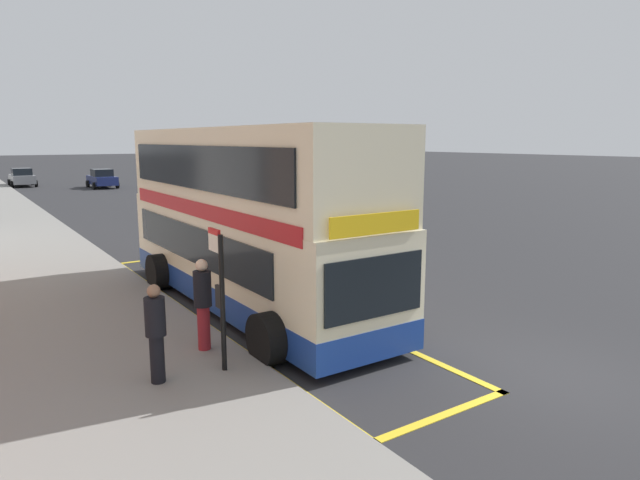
{
  "coord_description": "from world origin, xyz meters",
  "views": [
    {
      "loc": [
        -8.46,
        -5.31,
        4.14
      ],
      "look_at": [
        -0.17,
        7.05,
        1.43
      ],
      "focal_mm": 31.16,
      "sensor_mm": 36.0,
      "label": 1
    }
  ],
  "objects_px": {
    "parked_car_grey_far": "(22,177)",
    "pedestrian_further_back": "(203,301)",
    "double_decker_bus": "(246,225)",
    "parked_car_maroon_kerbside": "(226,199)",
    "bus_stop_sign": "(220,287)",
    "pedestrian_waiting_near_sign": "(156,330)",
    "parked_car_navy_behind": "(102,179)"
  },
  "relations": [
    {
      "from": "bus_stop_sign",
      "to": "parked_car_maroon_kerbside",
      "type": "height_order",
      "value": "bus_stop_sign"
    },
    {
      "from": "double_decker_bus",
      "to": "pedestrian_waiting_near_sign",
      "type": "height_order",
      "value": "double_decker_bus"
    },
    {
      "from": "parked_car_grey_far",
      "to": "pedestrian_further_back",
      "type": "bearing_deg",
      "value": 90.65
    },
    {
      "from": "double_decker_bus",
      "to": "pedestrian_waiting_near_sign",
      "type": "xyz_separation_m",
      "value": [
        -3.4,
        -3.51,
        -1.01
      ]
    },
    {
      "from": "pedestrian_waiting_near_sign",
      "to": "parked_car_navy_behind",
      "type": "bearing_deg",
      "value": 78.45
    },
    {
      "from": "parked_car_grey_far",
      "to": "parked_car_maroon_kerbside",
      "type": "distance_m",
      "value": 28.08
    },
    {
      "from": "bus_stop_sign",
      "to": "parked_car_grey_far",
      "type": "bearing_deg",
      "value": 87.79
    },
    {
      "from": "double_decker_bus",
      "to": "parked_car_navy_behind",
      "type": "bearing_deg",
      "value": 82.35
    },
    {
      "from": "bus_stop_sign",
      "to": "pedestrian_further_back",
      "type": "bearing_deg",
      "value": 85.2
    },
    {
      "from": "double_decker_bus",
      "to": "pedestrian_waiting_near_sign",
      "type": "distance_m",
      "value": 4.99
    },
    {
      "from": "double_decker_bus",
      "to": "parked_car_maroon_kerbside",
      "type": "distance_m",
      "value": 18.1
    },
    {
      "from": "double_decker_bus",
      "to": "parked_car_navy_behind",
      "type": "xyz_separation_m",
      "value": [
        5.13,
        38.19,
        -1.26
      ]
    },
    {
      "from": "parked_car_grey_far",
      "to": "parked_car_navy_behind",
      "type": "height_order",
      "value": "same"
    },
    {
      "from": "bus_stop_sign",
      "to": "parked_car_grey_far",
      "type": "height_order",
      "value": "bus_stop_sign"
    },
    {
      "from": "double_decker_bus",
      "to": "bus_stop_sign",
      "type": "relative_size",
      "value": 4.05
    },
    {
      "from": "double_decker_bus",
      "to": "parked_car_maroon_kerbside",
      "type": "bearing_deg",
      "value": 67.22
    },
    {
      "from": "parked_car_navy_behind",
      "to": "pedestrian_waiting_near_sign",
      "type": "xyz_separation_m",
      "value": [
        -8.52,
        -41.7,
        0.25
      ]
    },
    {
      "from": "double_decker_bus",
      "to": "parked_car_grey_far",
      "type": "distance_m",
      "value": 43.74
    },
    {
      "from": "parked_car_navy_behind",
      "to": "pedestrian_waiting_near_sign",
      "type": "height_order",
      "value": "pedestrian_waiting_near_sign"
    },
    {
      "from": "bus_stop_sign",
      "to": "parked_car_navy_behind",
      "type": "relative_size",
      "value": 0.59
    },
    {
      "from": "bus_stop_sign",
      "to": "parked_car_maroon_kerbside",
      "type": "xyz_separation_m",
      "value": [
        9.26,
        20.23,
        -0.83
      ]
    },
    {
      "from": "double_decker_bus",
      "to": "bus_stop_sign",
      "type": "distance_m",
      "value": 4.27
    },
    {
      "from": "double_decker_bus",
      "to": "pedestrian_further_back",
      "type": "xyz_separation_m",
      "value": [
        -2.19,
        -2.55,
        -0.95
      ]
    },
    {
      "from": "pedestrian_further_back",
      "to": "parked_car_navy_behind",
      "type": "bearing_deg",
      "value": 79.82
    },
    {
      "from": "double_decker_bus",
      "to": "bus_stop_sign",
      "type": "height_order",
      "value": "double_decker_bus"
    },
    {
      "from": "parked_car_grey_far",
      "to": "pedestrian_further_back",
      "type": "relative_size",
      "value": 2.36
    },
    {
      "from": "bus_stop_sign",
      "to": "pedestrian_waiting_near_sign",
      "type": "distance_m",
      "value": 1.27
    },
    {
      "from": "pedestrian_waiting_near_sign",
      "to": "pedestrian_further_back",
      "type": "bearing_deg",
      "value": 38.52
    },
    {
      "from": "double_decker_bus",
      "to": "parked_car_grey_far",
      "type": "bearing_deg",
      "value": 90.59
    },
    {
      "from": "parked_car_grey_far",
      "to": "parked_car_maroon_kerbside",
      "type": "xyz_separation_m",
      "value": [
        7.44,
        -27.08,
        0.0
      ]
    },
    {
      "from": "bus_stop_sign",
      "to": "parked_car_maroon_kerbside",
      "type": "bearing_deg",
      "value": 65.4
    },
    {
      "from": "double_decker_bus",
      "to": "pedestrian_waiting_near_sign",
      "type": "bearing_deg",
      "value": -134.06
    }
  ]
}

